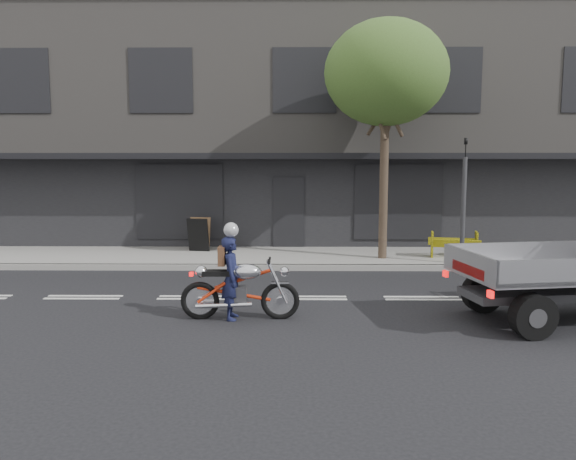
# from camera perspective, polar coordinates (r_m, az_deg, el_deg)

# --- Properties ---
(ground) EXTENTS (80.00, 80.00, 0.00)m
(ground) POSITION_cam_1_polar(r_m,az_deg,el_deg) (11.97, 2.13, -6.93)
(ground) COLOR black
(ground) RESTS_ON ground
(sidewalk) EXTENTS (32.00, 3.20, 0.15)m
(sidewalk) POSITION_cam_1_polar(r_m,az_deg,el_deg) (16.56, 1.73, -2.79)
(sidewalk) COLOR gray
(sidewalk) RESTS_ON ground
(kerb) EXTENTS (32.00, 0.20, 0.15)m
(kerb) POSITION_cam_1_polar(r_m,az_deg,el_deg) (14.99, 1.84, -3.82)
(kerb) COLOR gray
(kerb) RESTS_ON ground
(building_main) EXTENTS (26.00, 10.00, 8.00)m
(building_main) POSITION_cam_1_polar(r_m,az_deg,el_deg) (22.95, 1.46, 9.73)
(building_main) COLOR slate
(building_main) RESTS_ON ground
(street_tree) EXTENTS (3.40, 3.40, 6.74)m
(street_tree) POSITION_cam_1_polar(r_m,az_deg,el_deg) (16.20, 9.92, 15.37)
(street_tree) COLOR #382B21
(street_tree) RESTS_ON ground
(traffic_light_pole) EXTENTS (0.12, 0.12, 3.50)m
(traffic_light_pole) POSITION_cam_1_polar(r_m,az_deg,el_deg) (15.68, 17.38, 2.16)
(traffic_light_pole) COLOR #2D2D30
(traffic_light_pole) RESTS_ON ground
(motorcycle) EXTENTS (2.18, 0.63, 1.12)m
(motorcycle) POSITION_cam_1_polar(r_m,az_deg,el_deg) (10.34, -4.90, -5.89)
(motorcycle) COLOR black
(motorcycle) RESTS_ON ground
(rider) EXTENTS (0.38, 0.56, 1.53)m
(rider) POSITION_cam_1_polar(r_m,az_deg,el_deg) (10.31, -5.75, -4.88)
(rider) COLOR #141737
(rider) RESTS_ON ground
(construction_barrier) EXTENTS (1.44, 0.80, 0.76)m
(construction_barrier) POSITION_cam_1_polar(r_m,az_deg,el_deg) (16.67, 16.71, -1.43)
(construction_barrier) COLOR #FFEF0D
(construction_barrier) RESTS_ON sidewalk
(sandwich_board) EXTENTS (0.71, 0.54, 1.02)m
(sandwich_board) POSITION_cam_1_polar(r_m,az_deg,el_deg) (17.29, -9.12, -0.50)
(sandwich_board) COLOR black
(sandwich_board) RESTS_ON sidewalk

